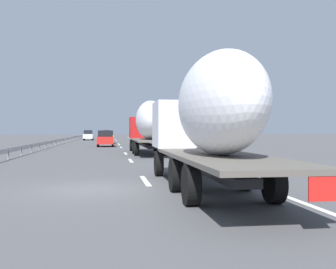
% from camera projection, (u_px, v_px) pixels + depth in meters
% --- Properties ---
extents(ground_plane, '(260.00, 260.00, 0.00)m').
position_uv_depth(ground_plane, '(105.00, 145.00, 53.15)').
color(ground_plane, '#4C4C4F').
extents(lane_stripe_0, '(3.20, 0.20, 0.01)m').
position_uv_depth(lane_stripe_0, '(145.00, 181.00, 15.78)').
color(lane_stripe_0, white).
rests_on(lane_stripe_0, ground_plane).
extents(lane_stripe_1, '(3.20, 0.20, 0.01)m').
position_uv_depth(lane_stripe_1, '(131.00, 161.00, 26.19)').
color(lane_stripe_1, white).
rests_on(lane_stripe_1, ground_plane).
extents(lane_stripe_2, '(3.20, 0.20, 0.01)m').
position_uv_depth(lane_stripe_2, '(126.00, 153.00, 34.25)').
color(lane_stripe_2, white).
rests_on(lane_stripe_2, ground_plane).
extents(lane_stripe_3, '(3.20, 0.20, 0.01)m').
position_uv_depth(lane_stripe_3, '(121.00, 147.00, 46.56)').
color(lane_stripe_3, white).
rests_on(lane_stripe_3, ground_plane).
extents(lane_stripe_4, '(3.20, 0.20, 0.01)m').
position_uv_depth(lane_stripe_4, '(119.00, 145.00, 54.42)').
color(lane_stripe_4, white).
rests_on(lane_stripe_4, ground_plane).
extents(lane_stripe_5, '(3.20, 0.20, 0.01)m').
position_uv_depth(lane_stripe_5, '(118.00, 144.00, 58.82)').
color(lane_stripe_5, white).
rests_on(lane_stripe_5, ground_plane).
extents(lane_stripe_6, '(3.20, 0.20, 0.01)m').
position_uv_depth(lane_stripe_6, '(116.00, 141.00, 75.32)').
color(lane_stripe_6, white).
rests_on(lane_stripe_6, ground_plane).
extents(lane_stripe_7, '(3.20, 0.20, 0.01)m').
position_uv_depth(lane_stripe_7, '(116.00, 140.00, 83.48)').
color(lane_stripe_7, white).
rests_on(lane_stripe_7, ground_plane).
extents(lane_stripe_8, '(3.20, 0.20, 0.01)m').
position_uv_depth(lane_stripe_8, '(115.00, 139.00, 84.91)').
color(lane_stripe_8, white).
rests_on(lane_stripe_8, ground_plane).
extents(edge_line_right, '(110.00, 0.20, 0.01)m').
position_uv_depth(edge_line_right, '(145.00, 144.00, 58.87)').
color(edge_line_right, white).
rests_on(edge_line_right, ground_plane).
extents(truck_lead, '(13.19, 2.55, 4.17)m').
position_uv_depth(truck_lead, '(148.00, 124.00, 33.49)').
color(truck_lead, '#B21919').
rests_on(truck_lead, ground_plane).
extents(truck_trailing, '(12.60, 2.55, 4.17)m').
position_uv_depth(truck_trailing, '(209.00, 116.00, 13.31)').
color(truck_trailing, silver).
rests_on(truck_trailing, ground_plane).
extents(car_yellow_coupe, '(4.71, 1.81, 1.86)m').
position_uv_depth(car_yellow_coupe, '(107.00, 137.00, 58.73)').
color(car_yellow_coupe, gold).
rests_on(car_yellow_coupe, ground_plane).
extents(car_white_van, '(4.72, 1.78, 1.90)m').
position_uv_depth(car_white_van, '(88.00, 135.00, 79.65)').
color(car_white_van, white).
rests_on(car_white_van, ground_plane).
extents(car_red_compact, '(4.03, 1.90, 1.88)m').
position_uv_depth(car_red_compact, '(105.00, 138.00, 48.33)').
color(car_red_compact, red).
rests_on(car_red_compact, ground_plane).
extents(car_silver_hatch, '(4.46, 1.74, 1.92)m').
position_uv_depth(car_silver_hatch, '(106.00, 134.00, 98.49)').
color(car_silver_hatch, '#ADB2B7').
rests_on(car_silver_hatch, ground_plane).
extents(road_sign, '(0.10, 0.90, 3.47)m').
position_uv_depth(road_sign, '(154.00, 127.00, 58.62)').
color(road_sign, gray).
rests_on(road_sign, ground_plane).
extents(tree_0, '(3.12, 3.12, 6.66)m').
position_uv_depth(tree_0, '(156.00, 120.00, 94.29)').
color(tree_0, '#472D19').
rests_on(tree_0, ground_plane).
extents(tree_1, '(2.76, 2.76, 7.89)m').
position_uv_depth(tree_1, '(175.00, 115.00, 82.91)').
color(tree_1, '#472D19').
rests_on(tree_1, ground_plane).
extents(tree_2, '(2.89, 2.89, 5.54)m').
position_uv_depth(tree_2, '(174.00, 118.00, 62.07)').
color(tree_2, '#472D19').
rests_on(tree_2, ground_plane).
extents(guardrail_median, '(94.00, 0.10, 0.76)m').
position_uv_depth(guardrail_median, '(60.00, 140.00, 55.27)').
color(guardrail_median, '#9EA0A5').
rests_on(guardrail_median, ground_plane).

